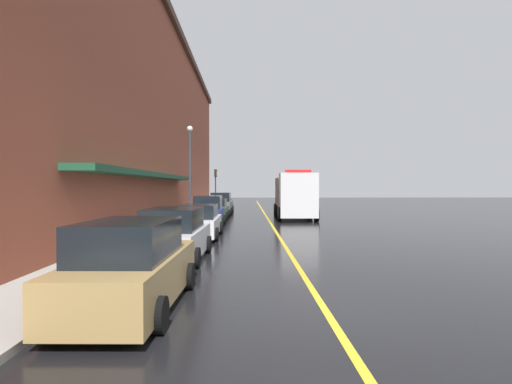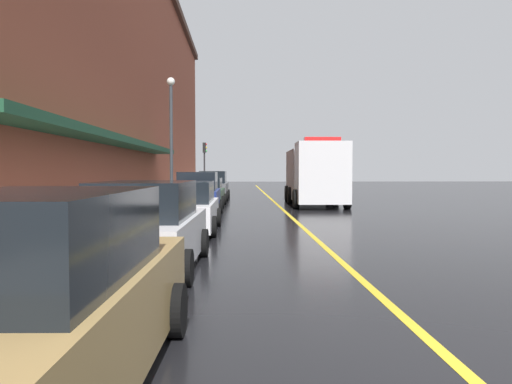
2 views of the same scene
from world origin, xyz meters
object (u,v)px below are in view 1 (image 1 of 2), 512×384
object	(u,v)px
parked_car_6	(223,202)
parking_meter_1	(197,205)
parked_car_5	(221,204)
traffic_light_near	(216,180)
parking_meter_0	(198,205)
box_truck	(294,196)
street_lamp_left	(190,161)
parked_car_4	(215,209)
parked_car_0	(132,267)
parked_car_1	(174,236)
parked_car_3	(208,212)
parked_car_2	(199,222)

from	to	relation	value
parked_car_6	parking_meter_1	xyz separation A→B (m)	(-1.31, -11.21, 0.22)
parked_car_5	traffic_light_near	distance (m)	12.34
parking_meter_0	traffic_light_near	distance (m)	17.36
box_truck	traffic_light_near	xyz separation A→B (m)	(-7.38, 16.78, 1.42)
street_lamp_left	traffic_light_near	xyz separation A→B (m)	(0.66, 17.13, -1.24)
parked_car_5	parking_meter_0	distance (m)	5.40
parked_car_5	parked_car_6	size ratio (longest dim) A/B	1.06
parked_car_4	street_lamp_left	distance (m)	4.22
parked_car_4	traffic_light_near	world-z (taller)	traffic_light_near
parked_car_0	parking_meter_1	distance (m)	23.08
parked_car_4	street_lamp_left	xyz separation A→B (m)	(-1.95, 0.75, 3.66)
parked_car_6	traffic_light_near	bearing A→B (deg)	10.22
parked_car_1	parked_car_3	distance (m)	11.52
parked_car_6	parking_meter_0	distance (m)	11.01
parked_car_0	street_lamp_left	size ratio (longest dim) A/B	0.71
box_truck	parking_meter_1	distance (m)	7.51
parked_car_5	parking_meter_0	xyz separation A→B (m)	(-1.47, -5.19, 0.17)
parking_meter_0	street_lamp_left	world-z (taller)	street_lamp_left
box_truck	parking_meter_1	bearing A→B (deg)	-83.00
box_truck	traffic_light_near	distance (m)	18.38
parked_car_2	box_truck	world-z (taller)	box_truck
parked_car_2	street_lamp_left	xyz separation A→B (m)	(-2.06, 11.78, 3.63)
box_truck	parked_car_1	bearing A→B (deg)	-17.13
traffic_light_near	parking_meter_0	bearing A→B (deg)	-90.20
parked_car_3	street_lamp_left	world-z (taller)	street_lamp_left
parked_car_6	parking_meter_0	size ratio (longest dim) A/B	3.41
parking_meter_1	parked_car_5	bearing A→B (deg)	74.90
parked_car_3	parking_meter_0	bearing A→B (deg)	12.78
parked_car_0	parking_meter_0	xyz separation A→B (m)	(-1.43, 23.31, 0.22)
parked_car_2	parked_car_5	bearing A→B (deg)	0.39
parking_meter_1	parked_car_6	bearing A→B (deg)	83.34
parked_car_6	parking_meter_1	size ratio (longest dim) A/B	3.41
parked_car_0	traffic_light_near	size ratio (longest dim) A/B	1.14
parking_meter_0	parking_meter_1	distance (m)	0.27
parked_car_5	street_lamp_left	bearing A→B (deg)	158.65
parked_car_1	parked_car_3	xyz separation A→B (m)	(0.07, 11.52, 0.06)
parked_car_0	parked_car_1	xyz separation A→B (m)	(-0.10, 5.53, -0.02)
parked_car_2	parked_car_6	size ratio (longest dim) A/B	1.04
parked_car_5	parking_meter_0	size ratio (longest dim) A/B	3.62
parked_car_5	parking_meter_1	distance (m)	5.66
parked_car_1	parking_meter_1	world-z (taller)	parked_car_1
parked_car_5	box_truck	bearing A→B (deg)	-127.60
parking_meter_1	traffic_light_near	xyz separation A→B (m)	(0.06, 17.51, 2.10)
parked_car_2	traffic_light_near	distance (m)	29.05
parked_car_0	parked_car_3	distance (m)	17.05
parked_car_3	parking_meter_0	size ratio (longest dim) A/B	3.09
parked_car_2	traffic_light_near	xyz separation A→B (m)	(-1.40, 28.92, 2.39)
parked_car_6	parking_meter_1	bearing A→B (deg)	172.36
parked_car_1	parked_car_4	size ratio (longest dim) A/B	1.03
parked_car_3	parked_car_1	bearing A→B (deg)	179.79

